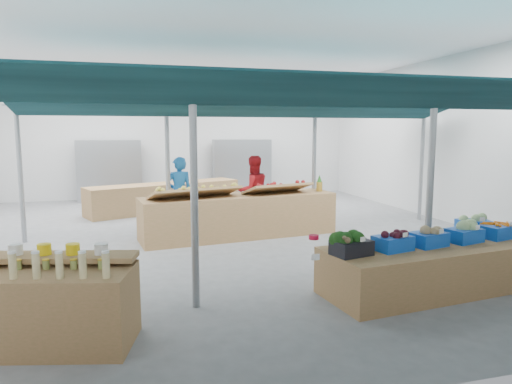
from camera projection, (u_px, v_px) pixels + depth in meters
floor at (217, 236)px, 10.13m from camera, size 13.00×13.00×0.00m
hall at (205, 117)px, 11.16m from camera, size 13.00×13.00×13.00m
pole_grid at (273, 158)px, 8.41m from camera, size 10.00×4.60×3.00m
awnings at (273, 105)px, 8.29m from camera, size 9.50×7.08×0.30m
back_shelving_left at (110, 171)px, 15.10m from camera, size 2.00×0.50×2.00m
back_shelving_right at (242, 168)px, 16.26m from camera, size 2.00×0.50×2.00m
bottle_shelf at (44, 304)px, 4.91m from camera, size 2.04×1.51×1.12m
veg_counter at (437, 267)px, 6.66m from camera, size 3.56×1.54×0.67m
fruit_counter at (240, 216)px, 10.03m from camera, size 4.40×1.57×0.92m
far_counter at (165, 197)px, 13.30m from camera, size 4.53×2.51×0.81m
vendor_left at (179, 193)px, 10.72m from camera, size 0.68×0.49×1.72m
vendor_right at (253, 191)px, 11.19m from camera, size 0.91×0.75×1.72m
crate_broccoli at (352, 243)px, 6.05m from camera, size 0.57×0.46×0.35m
crate_beets at (393, 241)px, 6.30m from camera, size 0.57×0.46×0.29m
crate_celeriac at (428, 236)px, 6.52m from camera, size 0.57×0.46×0.31m
crate_cabbage at (464, 231)px, 6.77m from camera, size 0.57×0.46×0.35m
crate_carrots at (497, 231)px, 7.02m from camera, size 0.57×0.46×0.29m
sparrow at (347, 240)px, 5.87m from camera, size 0.12×0.09×0.11m
pole_ribbon at (314, 239)px, 5.22m from camera, size 0.12×0.12×0.28m
apple_heap_yellow at (195, 190)px, 9.47m from camera, size 2.02×1.16×0.27m
apple_heap_red at (277, 186)px, 10.19m from camera, size 1.63×1.06×0.27m
pineapple at (319, 184)px, 10.59m from camera, size 0.14×0.14×0.39m
crate_extra at (474, 223)px, 7.41m from camera, size 0.56×0.45×0.32m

